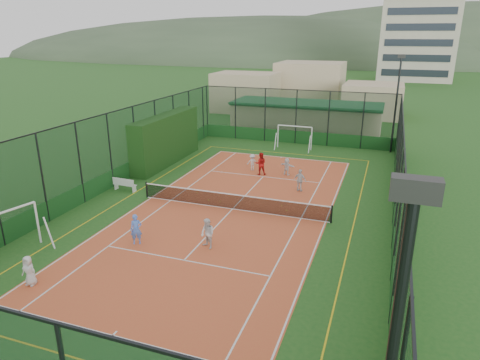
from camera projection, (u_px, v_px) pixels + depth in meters
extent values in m
plane|color=#1F541C|center=(232.00, 209.00, 25.34)|extent=(300.00, 300.00, 0.00)
cube|color=#CD482D|center=(232.00, 209.00, 25.34)|extent=(11.17, 23.97, 0.01)
cube|color=beige|center=(421.00, 7.00, 89.78)|extent=(15.00, 12.00, 30.00)
cube|color=black|center=(166.00, 139.00, 33.85)|extent=(1.33, 8.84, 3.87)
imported|color=silver|center=(29.00, 271.00, 17.53)|extent=(0.66, 0.45, 1.30)
imported|color=#4F7CE1|center=(136.00, 229.00, 20.96)|extent=(0.67, 0.59, 1.54)
imported|color=silver|center=(207.00, 234.00, 20.52)|extent=(0.92, 0.86, 1.52)
imported|color=silver|center=(252.00, 162.00, 32.31)|extent=(0.94, 0.75, 1.26)
imported|color=silver|center=(300.00, 180.00, 27.96)|extent=(0.94, 0.58, 1.50)
imported|color=white|center=(287.00, 166.00, 31.28)|extent=(1.23, 0.74, 1.27)
imported|color=#AE1312|center=(261.00, 164.00, 31.26)|extent=(0.97, 0.86, 1.67)
sphere|color=#CCE033|center=(287.00, 210.00, 25.06)|extent=(0.07, 0.07, 0.07)
sphere|color=#CCE033|center=(197.00, 193.00, 27.85)|extent=(0.07, 0.07, 0.07)
sphere|color=#CCE033|center=(220.00, 202.00, 26.37)|extent=(0.07, 0.07, 0.07)
sphere|color=#CCE033|center=(282.00, 205.00, 25.78)|extent=(0.07, 0.07, 0.07)
sphere|color=#CCE033|center=(209.00, 200.00, 26.60)|extent=(0.07, 0.07, 0.07)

